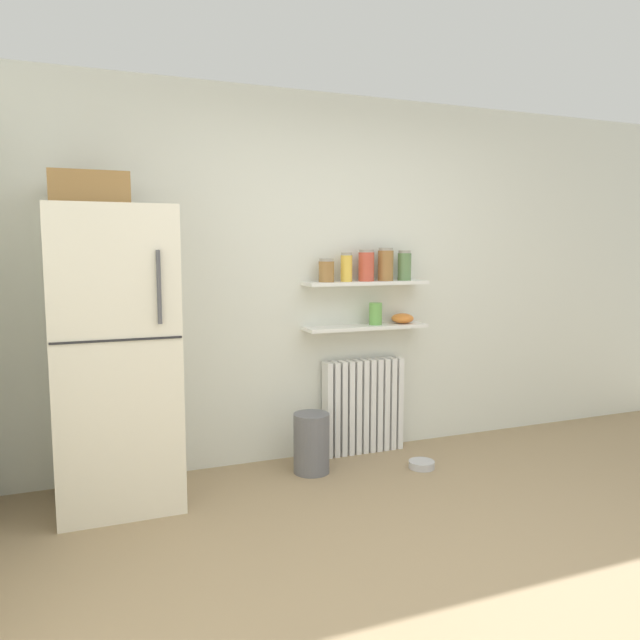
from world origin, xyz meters
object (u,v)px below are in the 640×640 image
refrigerator (114,351)px  storage_jar_0 (326,271)px  storage_jar_4 (404,266)px  pet_food_bowl (422,464)px  storage_jar_1 (346,267)px  vase (376,314)px  storage_jar_2 (366,266)px  trash_bin (311,443)px  shelf_bowl (402,318)px  radiator (363,406)px  storage_jar_3 (386,265)px

refrigerator → storage_jar_0: refrigerator is taller
storage_jar_0 → storage_jar_4: storage_jar_4 is taller
refrigerator → storage_jar_4: bearing=6.3°
storage_jar_0 → pet_food_bowl: storage_jar_0 is taller
storage_jar_0 → storage_jar_1: (0.16, 0.00, 0.02)m
vase → storage_jar_2: bearing=180.0°
refrigerator → vase: bearing=7.1°
storage_jar_1 → trash_bin: (-0.35, -0.22, -1.18)m
storage_jar_0 → refrigerator: bearing=-171.0°
vase → shelf_bowl: 0.23m
vase → pet_food_bowl: size_ratio=0.90×
storage_jar_4 → radiator: bearing=174.5°
storage_jar_1 → radiator: bearing=10.8°
storage_jar_1 → trash_bin: storage_jar_1 is taller
refrigerator → storage_jar_2: (1.76, 0.23, 0.48)m
shelf_bowl → radiator: bearing=174.4°
shelf_bowl → storage_jar_0: bearing=180.0°
storage_jar_1 → trash_bin: 1.25m
pet_food_bowl → storage_jar_4: bearing=78.8°
storage_jar_2 → pet_food_bowl: (0.23, -0.43, -1.37)m
storage_jar_4 → shelf_bowl: (-0.01, -0.00, -0.39)m
storage_jar_2 → vase: (0.08, 0.00, -0.35)m
storage_jar_2 → vase: storage_jar_2 is taller
storage_jar_0 → storage_jar_1: size_ratio=0.80×
storage_jar_2 → shelf_bowl: (0.30, 0.00, -0.40)m
radiator → trash_bin: size_ratio=1.72×
storage_jar_0 → pet_food_bowl: 1.51m
storage_jar_4 → vase: bearing=-180.0°
storage_jar_0 → vase: bearing=0.0°
storage_jar_1 → storage_jar_3: bearing=0.0°
radiator → storage_jar_4: storage_jar_4 is taller
shelf_bowl → trash_bin: (-0.81, -0.22, -0.79)m
radiator → storage_jar_2: size_ratio=3.08×
refrigerator → pet_food_bowl: (1.98, -0.21, -0.89)m
storage_jar_1 → pet_food_bowl: bearing=-48.5°
storage_jar_3 → trash_bin: storage_jar_3 is taller
storage_jar_1 → storage_jar_2: storage_jar_2 is taller
radiator → storage_jar_0: bearing=-174.5°
storage_jar_1 → shelf_bowl: storage_jar_1 is taller
storage_jar_0 → shelf_bowl: 0.72m
storage_jar_0 → trash_bin: size_ratio=0.41×
storage_jar_1 → storage_jar_0: bearing=180.0°
refrigerator → storage_jar_1: refrigerator is taller
storage_jar_1 → shelf_bowl: (0.46, 0.00, -0.39)m
storage_jar_4 → storage_jar_2: bearing=-180.0°
storage_jar_3 → storage_jar_4: 0.16m
trash_bin → pet_food_bowl: size_ratio=2.27×
radiator → storage_jar_1: 1.04m
refrigerator → trash_bin: bearing=0.3°
radiator → storage_jar_0: storage_jar_0 is taller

